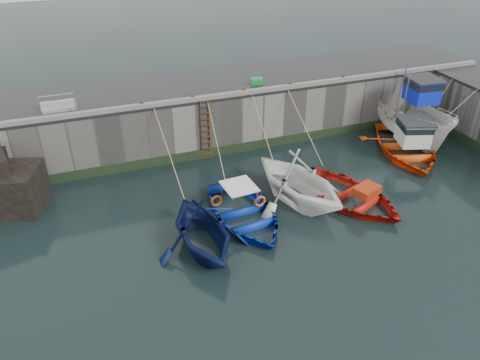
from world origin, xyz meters
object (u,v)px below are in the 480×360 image
object	(u,v)px
boat_near_white	(203,248)
fish_crate	(257,81)
ladder	(206,130)
boat_far_orange	(406,146)
bollard_b	(193,98)
boat_near_navy	(349,201)
bollard_c	(244,91)
boat_far_white	(410,118)
bollard_a	(142,104)
boat_near_blue	(244,219)
boat_near_blacktrim	(297,200)
bollard_d	(290,85)
bollard_e	(343,78)

from	to	relation	value
boat_near_white	fish_crate	world-z (taller)	fish_crate
ladder	boat_far_orange	bearing A→B (deg)	-17.12
boat_near_white	bollard_b	world-z (taller)	bollard_b
boat_near_navy	bollard_c	distance (m)	7.75
ladder	boat_far_white	bearing A→B (deg)	-7.40
boat_near_navy	bollard_a	distance (m)	10.71
boat_near_blue	bollard_c	world-z (taller)	bollard_c
boat_near_white	boat_near_blacktrim	size ratio (longest dim) A/B	0.87
boat_far_orange	ladder	bearing A→B (deg)	-179.24
boat_far_white	ladder	bearing A→B (deg)	178.21
boat_near_blacktrim	bollard_c	size ratio (longest dim) A/B	18.66
boat_near_blacktrim	bollard_a	size ratio (longest dim) A/B	18.66
boat_near_blacktrim	bollard_b	size ratio (longest dim) A/B	18.66
boat_far_white	bollard_a	size ratio (longest dim) A/B	26.00
ladder	bollard_d	xyz separation A→B (m)	(4.80, 0.34, 1.71)
boat_near_blue	boat_near_white	bearing A→B (deg)	-154.71
fish_crate	bollard_d	size ratio (longest dim) A/B	2.17
boat_near_blue	bollard_d	size ratio (longest dim) A/B	18.56
ladder	bollard_e	size ratio (longest dim) A/B	11.43
fish_crate	bollard_e	size ratio (longest dim) A/B	2.17
bollard_c	bollard_d	bearing A→B (deg)	0.00
boat_far_white	bollard_b	world-z (taller)	boat_far_white
boat_near_white	bollard_a	world-z (taller)	bollard_a
ladder	boat_near_blue	size ratio (longest dim) A/B	0.62
fish_crate	bollard_d	bearing A→B (deg)	-21.32
bollard_d	bollard_e	bearing A→B (deg)	0.00
bollard_a	boat_near_white	bearing A→B (deg)	-84.43
boat_far_white	bollard_c	bearing A→B (deg)	174.49
boat_near_navy	bollard_b	size ratio (longest dim) A/B	18.83
boat_far_white	bollard_a	world-z (taller)	boat_far_white
ladder	fish_crate	distance (m)	4.02
bollard_a	bollard_b	distance (m)	2.50
boat_near_blue	boat_near_blacktrim	distance (m)	2.78
bollard_b	bollard_c	distance (m)	2.70
ladder	boat_far_white	distance (m)	11.60
bollard_c	boat_far_white	bearing A→B (deg)	-11.13
bollard_d	bollard_a	bearing A→B (deg)	180.00
boat_near_blacktrim	fish_crate	world-z (taller)	fish_crate
ladder	boat_far_orange	xyz separation A→B (m)	(10.15, -3.13, -1.20)
bollard_b	bollard_e	size ratio (longest dim) A/B	1.00
boat_near_navy	bollard_d	distance (m)	7.29
fish_crate	bollard_d	world-z (taller)	fish_crate
boat_near_white	boat_far_white	world-z (taller)	boat_far_white
boat_near_navy	boat_far_white	distance (m)	8.20
bollard_a	bollard_e	distance (m)	11.00
ladder	bollard_c	distance (m)	2.81
boat_far_orange	bollard_e	size ratio (longest dim) A/B	24.74
boat_far_white	bollard_c	world-z (taller)	boat_far_white
boat_near_blue	bollard_e	world-z (taller)	bollard_e
fish_crate	bollard_d	distance (m)	1.82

